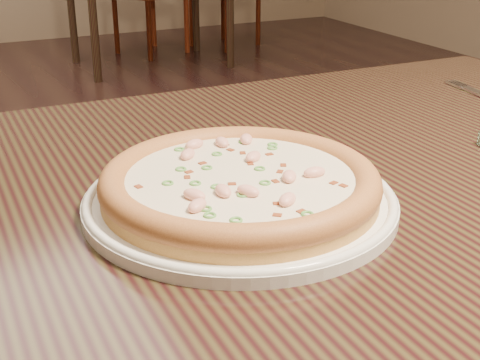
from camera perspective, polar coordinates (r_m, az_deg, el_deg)
name	(u,v)px	position (r m, az deg, el deg)	size (l,w,h in m)	color
hero_table	(311,247)	(0.82, 6.11, -5.70)	(1.20, 0.80, 0.75)	black
plate	(240,199)	(0.68, 0.00, -1.66)	(0.32, 0.32, 0.02)	white
pizza	(240,183)	(0.67, 0.00, -0.23)	(0.28, 0.28, 0.03)	tan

